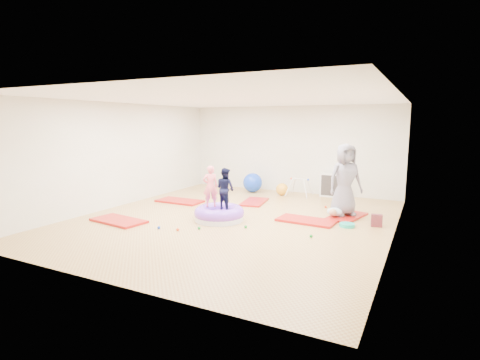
% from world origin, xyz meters
% --- Properties ---
extents(room, '(7.01, 8.01, 2.81)m').
position_xyz_m(room, '(0.00, 0.00, 1.40)').
color(room, tan).
rests_on(room, ground).
extents(gym_mat_front_left, '(1.39, 0.83, 0.05)m').
position_xyz_m(gym_mat_front_left, '(-2.28, -1.42, 0.03)').
color(gym_mat_front_left, '#AC211F').
rests_on(gym_mat_front_left, ground).
extents(gym_mat_mid_left, '(1.33, 0.68, 0.06)m').
position_xyz_m(gym_mat_mid_left, '(-2.30, 1.00, 0.03)').
color(gym_mat_mid_left, '#AC211F').
rests_on(gym_mat_mid_left, ground).
extents(gym_mat_center_back, '(0.77, 1.25, 0.05)m').
position_xyz_m(gym_mat_center_back, '(-0.34, 1.88, 0.02)').
color(gym_mat_center_back, '#AC211F').
rests_on(gym_mat_center_back, ground).
extents(gym_mat_right, '(1.36, 0.75, 0.05)m').
position_xyz_m(gym_mat_right, '(1.60, 0.54, 0.03)').
color(gym_mat_right, '#AC211F').
rests_on(gym_mat_right, ground).
extents(gym_mat_rear_right, '(0.86, 1.30, 0.05)m').
position_xyz_m(gym_mat_rear_right, '(2.36, 1.37, 0.02)').
color(gym_mat_rear_right, '#AC211F').
rests_on(gym_mat_rear_right, ground).
extents(inflatable_cushion, '(1.18, 1.18, 0.37)m').
position_xyz_m(inflatable_cushion, '(-0.27, -0.25, 0.14)').
color(inflatable_cushion, silver).
rests_on(inflatable_cushion, ground).
extents(child_pink, '(0.43, 0.40, 0.99)m').
position_xyz_m(child_pink, '(-0.53, -0.21, 0.83)').
color(child_pink, '#FE6C79').
rests_on(child_pink, inflatable_cushion).
extents(child_navy, '(0.56, 0.50, 0.97)m').
position_xyz_m(child_navy, '(-0.09, -0.28, 0.82)').
color(child_navy, black).
rests_on(child_navy, inflatable_cushion).
extents(adult_caregiver, '(1.00, 0.96, 1.73)m').
position_xyz_m(adult_caregiver, '(2.27, 1.41, 0.91)').
color(adult_caregiver, slate).
rests_on(adult_caregiver, gym_mat_rear_right).
extents(infant, '(0.37, 0.37, 0.22)m').
position_xyz_m(infant, '(2.11, 1.12, 0.16)').
color(infant, silver).
rests_on(infant, gym_mat_rear_right).
extents(ball_pit_balls, '(3.17, 3.67, 0.07)m').
position_xyz_m(ball_pit_balls, '(0.23, 0.05, 0.03)').
color(ball_pit_balls, '#F74518').
rests_on(ball_pit_balls, ground).
extents(exercise_ball_blue, '(0.63, 0.63, 0.63)m').
position_xyz_m(exercise_ball_blue, '(-1.08, 3.36, 0.31)').
color(exercise_ball_blue, blue).
rests_on(exercise_ball_blue, ground).
extents(exercise_ball_orange, '(0.38, 0.38, 0.38)m').
position_xyz_m(exercise_ball_orange, '(-0.02, 3.28, 0.19)').
color(exercise_ball_orange, orange).
rests_on(exercise_ball_orange, ground).
extents(infant_play_gym, '(0.73, 0.69, 0.56)m').
position_xyz_m(infant_play_gym, '(0.52, 3.37, 0.37)').
color(infant_play_gym, silver).
rests_on(infant_play_gym, ground).
extents(cube_shelf, '(0.73, 0.36, 0.73)m').
position_xyz_m(cube_shelf, '(1.45, 3.79, 0.37)').
color(cube_shelf, silver).
rests_on(cube_shelf, ground).
extents(balance_disc, '(0.33, 0.33, 0.07)m').
position_xyz_m(balance_disc, '(2.52, 0.54, 0.04)').
color(balance_disc, '#16B1A0').
rests_on(balance_disc, ground).
extents(backpack, '(0.26, 0.19, 0.27)m').
position_xyz_m(backpack, '(3.10, 0.84, 0.14)').
color(backpack, maroon).
rests_on(backpack, ground).
extents(yellow_toy, '(0.21, 0.21, 0.03)m').
position_xyz_m(yellow_toy, '(-0.50, -0.65, 0.02)').
color(yellow_toy, '#D7D800').
rests_on(yellow_toy, ground).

